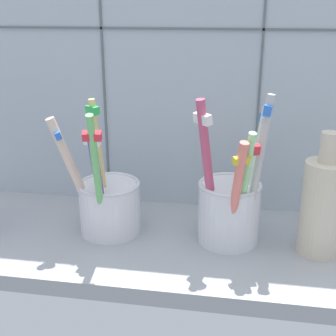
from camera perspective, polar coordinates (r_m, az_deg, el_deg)
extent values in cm
cube|color=#9EA3A8|center=(58.36, -0.19, -9.83)|extent=(64.00, 22.00, 2.00)
cube|color=#B2C1CC|center=(62.91, 1.65, 13.13)|extent=(64.00, 2.00, 45.00)
cube|color=slate|center=(64.16, -8.22, 13.08)|extent=(0.30, 0.20, 45.00)
cube|color=slate|center=(61.30, 11.68, 12.55)|extent=(0.30, 0.20, 45.00)
cube|color=slate|center=(61.44, 1.55, 17.18)|extent=(64.00, 0.20, 0.30)
cylinder|color=white|center=(58.97, -7.34, -4.99)|extent=(7.86, 7.86, 6.57)
torus|color=silver|center=(57.66, -7.49, -2.03)|extent=(7.96, 7.96, 0.50)
cylinder|color=#E6D478|center=(55.72, -8.51, -0.11)|extent=(2.05, 2.41, 17.44)
cube|color=green|center=(53.25, -9.51, 7.25)|extent=(1.99, 1.76, 0.98)
cylinder|color=purple|center=(54.75, -8.69, -2.37)|extent=(1.73, 3.54, 14.19)
cube|color=white|center=(51.93, -9.62, 3.45)|extent=(2.12, 1.24, 1.20)
cylinder|color=beige|center=(56.46, -11.52, -1.18)|extent=(5.87, 3.84, 15.59)
cube|color=blue|center=(54.53, -13.80, 4.17)|extent=(1.90, 2.44, 1.05)
cylinder|color=#71CC6F|center=(52.79, -8.88, -1.60)|extent=(1.82, 6.32, 17.10)
cube|color=#E5333F|center=(49.20, -9.57, 4.02)|extent=(2.20, 1.45, 1.17)
cylinder|color=white|center=(56.54, 7.67, -5.61)|extent=(7.57, 7.57, 7.52)
torus|color=silver|center=(55.03, 7.85, -2.08)|extent=(7.70, 7.70, 0.50)
cylinder|color=#F58070|center=(51.79, 8.49, -3.75)|extent=(2.72, 4.08, 14.18)
cube|color=yellow|center=(49.23, 9.25, 0.96)|extent=(2.02, 1.56, 0.96)
cylinder|color=#A7F7A5|center=(52.62, 9.48, -2.90)|extent=(2.30, 4.48, 15.03)
cube|color=#E5333F|center=(49.70, 10.28, 2.27)|extent=(2.38, 1.59, 1.25)
cylinder|color=beige|center=(52.30, 11.11, -0.89)|extent=(2.91, 1.39, 18.73)
cube|color=blue|center=(50.01, 12.56, 7.23)|extent=(1.29, 2.10, 1.24)
cylinder|color=white|center=(55.39, 10.63, -0.78)|extent=(3.66, 2.07, 16.77)
cube|color=blue|center=(53.71, 12.07, 6.06)|extent=(1.37, 2.04, 1.15)
cylinder|color=#C64B70|center=(52.42, 5.14, -0.88)|extent=(3.64, 3.53, 18.21)
cube|color=white|center=(49.73, 4.40, 6.23)|extent=(2.37, 2.42, 1.24)
cylinder|color=beige|center=(55.50, 18.89, -4.91)|extent=(4.92, 4.92, 11.36)
cylinder|color=beige|center=(52.93, 19.79, 2.41)|extent=(2.19, 2.19, 3.50)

